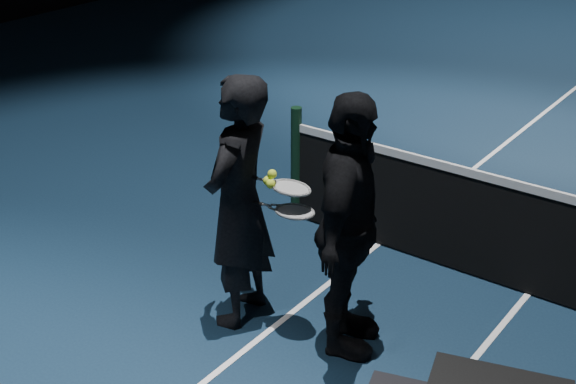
% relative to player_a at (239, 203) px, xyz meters
% --- Properties ---
extents(net_post_left, '(0.10, 0.10, 1.10)m').
position_rel_player_a_xyz_m(net_post_left, '(-0.61, 1.57, -0.41)').
color(net_post_left, black).
rests_on(net_post_left, floor).
extents(player_a, '(0.58, 0.78, 1.92)m').
position_rel_player_a_xyz_m(player_a, '(0.00, 0.00, 0.00)').
color(player_a, black).
rests_on(player_a, floor).
extents(player_b, '(0.83, 1.22, 1.92)m').
position_rel_player_a_xyz_m(player_b, '(0.84, 0.14, 0.00)').
color(player_b, black).
rests_on(player_b, floor).
extents(racket_lower, '(0.71, 0.33, 0.03)m').
position_rel_player_a_xyz_m(racket_lower, '(0.44, 0.08, 0.03)').
color(racket_lower, black).
rests_on(racket_lower, player_a).
extents(racket_upper, '(0.71, 0.37, 0.10)m').
position_rel_player_a_xyz_m(racket_upper, '(0.39, 0.11, 0.19)').
color(racket_upper, black).
rests_on(racket_upper, player_b).
extents(tennis_balls, '(0.12, 0.10, 0.12)m').
position_rel_player_a_xyz_m(tennis_balls, '(0.25, 0.05, 0.23)').
color(tennis_balls, '#E3EF32').
rests_on(tennis_balls, racket_upper).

